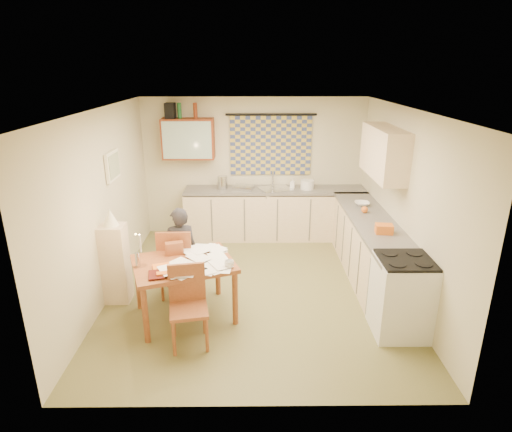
{
  "coord_description": "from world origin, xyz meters",
  "views": [
    {
      "loc": [
        -0.03,
        -5.43,
        3.01
      ],
      "look_at": [
        0.02,
        0.2,
        1.02
      ],
      "focal_mm": 30.0,
      "sensor_mm": 36.0,
      "label": 1
    }
  ],
  "objects_px": {
    "counter_right": "(371,251)",
    "stove": "(401,296)",
    "shelf_stand": "(116,264)",
    "dining_table": "(185,289)",
    "chair_far": "(178,274)",
    "counter_back": "(276,214)",
    "person": "(181,252)"
  },
  "relations": [
    {
      "from": "dining_table",
      "to": "chair_far",
      "type": "bearing_deg",
      "value": 88.23
    },
    {
      "from": "stove",
      "to": "counter_back",
      "type": "bearing_deg",
      "value": 113.22
    },
    {
      "from": "dining_table",
      "to": "chair_far",
      "type": "distance_m",
      "value": 0.58
    },
    {
      "from": "counter_back",
      "to": "stove",
      "type": "relative_size",
      "value": 3.46
    },
    {
      "from": "stove",
      "to": "shelf_stand",
      "type": "distance_m",
      "value": 3.62
    },
    {
      "from": "stove",
      "to": "person",
      "type": "bearing_deg",
      "value": 161.13
    },
    {
      "from": "dining_table",
      "to": "person",
      "type": "relative_size",
      "value": 1.12
    },
    {
      "from": "stove",
      "to": "counter_right",
      "type": "bearing_deg",
      "value": 90.0
    },
    {
      "from": "stove",
      "to": "dining_table",
      "type": "xyz_separation_m",
      "value": [
        -2.58,
        0.36,
        -0.1
      ]
    },
    {
      "from": "counter_back",
      "to": "counter_right",
      "type": "bearing_deg",
      "value": -52.4
    },
    {
      "from": "stove",
      "to": "chair_far",
      "type": "height_order",
      "value": "chair_far"
    },
    {
      "from": "chair_far",
      "to": "shelf_stand",
      "type": "distance_m",
      "value": 0.83
    },
    {
      "from": "counter_back",
      "to": "chair_far",
      "type": "xyz_separation_m",
      "value": [
        -1.46,
        -2.11,
        -0.14
      ]
    },
    {
      "from": "shelf_stand",
      "to": "chair_far",
      "type": "bearing_deg",
      "value": 10.4
    },
    {
      "from": "counter_right",
      "to": "chair_far",
      "type": "distance_m",
      "value": 2.79
    },
    {
      "from": "chair_far",
      "to": "counter_right",
      "type": "bearing_deg",
      "value": -172.3
    },
    {
      "from": "chair_far",
      "to": "dining_table",
      "type": "bearing_deg",
      "value": 107.15
    },
    {
      "from": "counter_back",
      "to": "stove",
      "type": "xyz_separation_m",
      "value": [
        1.29,
        -3.02,
        0.02
      ]
    },
    {
      "from": "counter_right",
      "to": "stove",
      "type": "xyz_separation_m",
      "value": [
        0.0,
        -1.34,
        0.02
      ]
    },
    {
      "from": "person",
      "to": "shelf_stand",
      "type": "relative_size",
      "value": 1.17
    },
    {
      "from": "counter_back",
      "to": "person",
      "type": "height_order",
      "value": "person"
    },
    {
      "from": "counter_back",
      "to": "shelf_stand",
      "type": "relative_size",
      "value": 3.07
    },
    {
      "from": "stove",
      "to": "dining_table",
      "type": "relative_size",
      "value": 0.67
    },
    {
      "from": "counter_right",
      "to": "dining_table",
      "type": "bearing_deg",
      "value": -159.36
    },
    {
      "from": "dining_table",
      "to": "counter_right",
      "type": "bearing_deg",
      "value": 0.65
    },
    {
      "from": "person",
      "to": "counter_right",
      "type": "bearing_deg",
      "value": 173.14
    },
    {
      "from": "counter_back",
      "to": "chair_far",
      "type": "bearing_deg",
      "value": -124.77
    },
    {
      "from": "stove",
      "to": "shelf_stand",
      "type": "bearing_deg",
      "value": 167.79
    },
    {
      "from": "dining_table",
      "to": "shelf_stand",
      "type": "bearing_deg",
      "value": 137.41
    },
    {
      "from": "counter_right",
      "to": "stove",
      "type": "relative_size",
      "value": 3.1
    },
    {
      "from": "counter_right",
      "to": "shelf_stand",
      "type": "relative_size",
      "value": 2.74
    },
    {
      "from": "dining_table",
      "to": "chair_far",
      "type": "relative_size",
      "value": 1.42
    }
  ]
}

